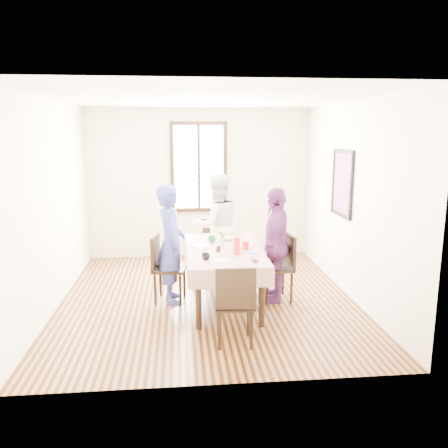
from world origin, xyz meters
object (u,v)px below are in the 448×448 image
at_px(chair_far, 216,248).
at_px(chair_near, 234,303).
at_px(chair_right, 276,268).
at_px(person_far, 216,226).
at_px(person_left, 170,244).
at_px(dining_table, 224,276).
at_px(chair_left, 170,268).
at_px(person_right, 275,245).

height_order(chair_far, chair_near, same).
distance_m(chair_right, person_far, 1.38).
distance_m(chair_near, person_left, 1.57).
bearing_deg(chair_right, chair_far, 26.01).
relative_size(chair_right, person_far, 0.55).
relative_size(dining_table, chair_far, 1.91).
bearing_deg(person_left, chair_far, -41.71).
height_order(chair_left, chair_near, same).
height_order(chair_left, person_far, person_far).
xyz_separation_m(chair_left, chair_near, (0.72, -1.36, 0.00)).
xyz_separation_m(dining_table, chair_near, (0.00, -1.20, 0.08)).
relative_size(chair_near, person_right, 0.58).
distance_m(person_left, person_far, 1.23).
height_order(person_left, person_far, person_far).
bearing_deg(person_far, person_left, 40.50).
distance_m(chair_near, person_far, 2.40).
relative_size(dining_table, chair_right, 1.91).
xyz_separation_m(chair_right, chair_far, (-0.72, 1.14, 0.00)).
xyz_separation_m(chair_left, person_far, (0.72, 1.01, 0.37)).
xyz_separation_m(chair_near, person_far, (0.00, 2.37, 0.37)).
bearing_deg(person_far, chair_far, -104.75).
relative_size(dining_table, chair_left, 1.91).
bearing_deg(chair_right, chair_near, 143.78).
distance_m(chair_far, person_far, 0.37).
bearing_deg(chair_far, chair_right, 124.04).
height_order(person_left, person_right, person_left).
height_order(chair_left, person_left, person_left).
bearing_deg(chair_near, person_right, 63.82).
xyz_separation_m(chair_right, person_right, (-0.02, 0.00, 0.32)).
relative_size(chair_left, person_far, 0.55).
xyz_separation_m(person_left, person_right, (1.40, -0.11, -0.02)).
relative_size(chair_near, person_far, 0.55).
distance_m(dining_table, chair_near, 1.20).
bearing_deg(chair_near, dining_table, 93.12).
bearing_deg(chair_near, chair_right, 63.16).
xyz_separation_m(chair_right, person_far, (-0.72, 1.12, 0.37)).
xyz_separation_m(chair_right, chair_near, (-0.72, -1.25, 0.00)).
xyz_separation_m(dining_table, chair_far, (0.00, 1.20, 0.08)).
bearing_deg(chair_right, dining_table, 88.05).
relative_size(chair_far, person_far, 0.55).
relative_size(chair_left, chair_near, 1.00).
xyz_separation_m(chair_right, person_left, (-1.42, 0.11, 0.35)).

